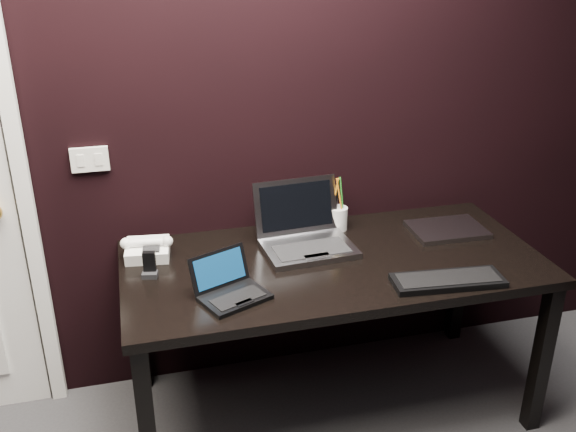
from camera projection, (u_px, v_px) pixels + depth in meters
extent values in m
plane|color=black|center=(239.00, 105.00, 2.67)|extent=(4.00, 0.00, 4.00)
cube|color=white|center=(24.00, 189.00, 2.55)|extent=(0.06, 0.05, 2.11)
cube|color=silver|center=(90.00, 159.00, 2.59)|extent=(0.15, 0.02, 0.10)
cube|color=silver|center=(81.00, 161.00, 2.57)|extent=(0.03, 0.01, 0.05)
cube|color=silver|center=(99.00, 159.00, 2.59)|extent=(0.03, 0.01, 0.05)
cube|color=black|center=(333.00, 264.00, 2.62)|extent=(1.70, 0.80, 0.04)
cube|color=black|center=(147.00, 427.00, 2.28)|extent=(0.06, 0.06, 0.70)
cube|color=black|center=(542.00, 359.00, 2.64)|extent=(0.06, 0.06, 0.70)
cube|color=black|center=(138.00, 321.00, 2.90)|extent=(0.06, 0.06, 0.70)
cube|color=black|center=(459.00, 278.00, 3.26)|extent=(0.06, 0.06, 0.70)
cube|color=black|center=(235.00, 298.00, 2.32)|extent=(0.28, 0.24, 0.02)
cube|color=black|center=(238.00, 298.00, 2.30)|extent=(0.21, 0.16, 0.00)
cube|color=black|center=(244.00, 303.00, 2.27)|extent=(0.07, 0.05, 0.00)
cube|color=black|center=(219.00, 269.00, 2.37)|extent=(0.24, 0.14, 0.14)
cube|color=#092849|center=(220.00, 269.00, 2.36)|extent=(0.20, 0.11, 0.11)
cube|color=gray|center=(309.00, 249.00, 2.67)|extent=(0.39, 0.29, 0.03)
cube|color=black|center=(311.00, 249.00, 2.64)|extent=(0.31, 0.17, 0.00)
cube|color=gray|center=(317.00, 256.00, 2.58)|extent=(0.11, 0.05, 0.00)
cube|color=gray|center=(296.00, 206.00, 2.76)|extent=(0.37, 0.10, 0.23)
cube|color=black|center=(297.00, 206.00, 2.76)|extent=(0.32, 0.07, 0.19)
cube|color=black|center=(448.00, 281.00, 2.43)|extent=(0.44, 0.19, 0.02)
cube|color=black|center=(448.00, 277.00, 2.42)|extent=(0.40, 0.15, 0.00)
cube|color=#97969B|center=(447.00, 229.00, 2.85)|extent=(0.33, 0.24, 0.02)
cube|color=white|center=(148.00, 251.00, 2.62)|extent=(0.19, 0.18, 0.07)
cylinder|color=white|center=(147.00, 242.00, 2.59)|extent=(0.17, 0.05, 0.03)
sphere|color=white|center=(126.00, 244.00, 2.58)|extent=(0.05, 0.05, 0.05)
sphere|color=silver|center=(167.00, 241.00, 2.60)|extent=(0.05, 0.05, 0.05)
cube|color=black|center=(151.00, 249.00, 2.57)|extent=(0.07, 0.06, 0.01)
cube|color=black|center=(150.00, 264.00, 2.47)|extent=(0.05, 0.03, 0.10)
cube|color=black|center=(150.00, 275.00, 2.47)|extent=(0.07, 0.05, 0.02)
cylinder|color=silver|center=(338.00, 218.00, 2.86)|extent=(0.11, 0.11, 0.10)
cylinder|color=orange|center=(335.00, 195.00, 2.81)|extent=(0.03, 0.02, 0.16)
cylinder|color=#227B21|center=(342.00, 194.00, 2.81)|extent=(0.02, 0.02, 0.16)
cylinder|color=black|center=(338.00, 193.00, 2.82)|extent=(0.02, 0.02, 0.16)
cylinder|color=#BF6612|center=(339.00, 196.00, 2.80)|extent=(0.03, 0.03, 0.16)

